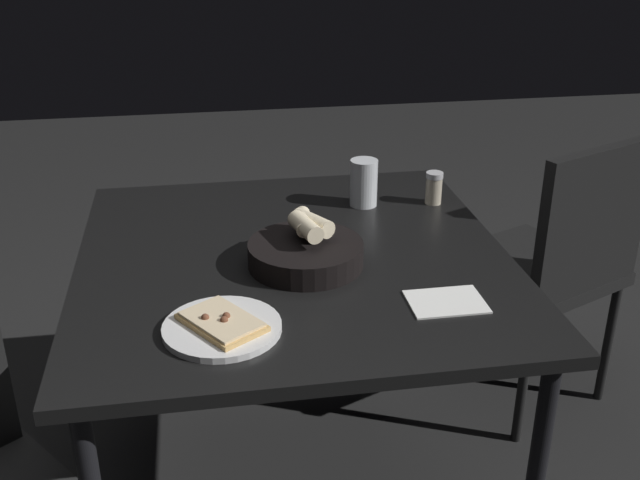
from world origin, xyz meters
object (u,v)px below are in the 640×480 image
object	(u,v)px
pizza_plate	(222,326)
bread_basket	(306,251)
beer_glass	(364,185)
chair_far	(552,258)
pepper_shaker	(434,190)
dining_table	(294,276)

from	to	relation	value
pizza_plate	bread_basket	distance (m)	0.33
beer_glass	chair_far	size ratio (longest dim) A/B	0.15
pepper_shaker	chair_far	xyz separation A→B (m)	(0.38, 0.00, -0.24)
beer_glass	pepper_shaker	xyz separation A→B (m)	(0.19, -0.02, -0.02)
pepper_shaker	chair_far	distance (m)	0.45
chair_far	dining_table	bearing A→B (deg)	-161.88
pizza_plate	chair_far	bearing A→B (deg)	30.45
beer_glass	pepper_shaker	distance (m)	0.20
dining_table	pizza_plate	world-z (taller)	pizza_plate
dining_table	bread_basket	xyz separation A→B (m)	(0.02, -0.06, 0.09)
bread_basket	pizza_plate	bearing A→B (deg)	-128.44
dining_table	bread_basket	world-z (taller)	bread_basket
dining_table	pepper_shaker	bearing A→B (deg)	31.49
pizza_plate	pepper_shaker	xyz separation A→B (m)	(0.61, 0.58, 0.03)
pepper_shaker	chair_far	size ratio (longest dim) A/B	0.10
dining_table	pepper_shaker	xyz separation A→B (m)	(0.43, 0.26, 0.10)
bread_basket	beer_glass	size ratio (longest dim) A/B	2.06
bread_basket	chair_far	bearing A→B (deg)	22.33
dining_table	beer_glass	distance (m)	0.38
beer_glass	pepper_shaker	size ratio (longest dim) A/B	1.44
dining_table	pizza_plate	distance (m)	0.38
pizza_plate	pepper_shaker	bearing A→B (deg)	43.55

